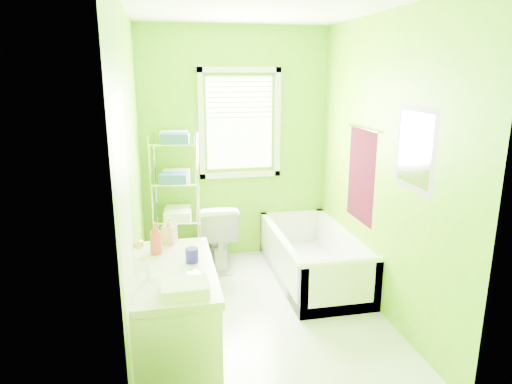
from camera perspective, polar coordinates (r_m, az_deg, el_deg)
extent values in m
plane|color=silver|center=(4.25, 0.86, -14.94)|extent=(2.90, 2.90, 0.00)
cube|color=#66AC08|center=(5.18, -2.60, 5.81)|extent=(2.10, 0.04, 2.60)
cube|color=#66AC08|center=(2.44, 8.46, -4.74)|extent=(2.10, 0.04, 2.60)
cube|color=#66AC08|center=(3.70, -15.16, 1.65)|extent=(0.04, 2.90, 2.60)
cube|color=#66AC08|center=(4.13, 15.31, 2.99)|extent=(0.04, 2.90, 2.60)
cube|color=white|center=(3.72, 1.03, 22.39)|extent=(2.10, 2.90, 0.04)
cube|color=white|center=(5.14, -2.06, 8.56)|extent=(0.74, 0.01, 1.01)
cube|color=white|center=(5.22, -1.96, 2.19)|extent=(0.92, 0.05, 0.06)
cube|color=white|center=(5.09, -2.08, 15.04)|extent=(0.92, 0.05, 0.06)
cube|color=white|center=(5.07, -6.87, 8.37)|extent=(0.06, 0.05, 1.22)
cube|color=white|center=(5.21, 2.70, 8.64)|extent=(0.06, 0.05, 1.22)
cube|color=white|center=(5.09, -2.04, 11.78)|extent=(0.72, 0.02, 0.50)
cube|color=white|center=(2.83, -15.55, -8.79)|extent=(0.02, 0.80, 2.00)
sphere|color=gold|center=(3.14, -14.50, -6.38)|extent=(0.07, 0.07, 0.07)
cube|color=#430715|center=(4.46, 13.00, 2.02)|extent=(0.02, 0.58, 0.90)
cylinder|color=silver|center=(4.38, 13.17, 7.76)|extent=(0.02, 0.62, 0.02)
cube|color=#CC5972|center=(3.61, 19.33, 5.08)|extent=(0.02, 0.54, 0.64)
cube|color=white|center=(3.61, 19.22, 5.07)|extent=(0.01, 0.44, 0.54)
cube|color=white|center=(4.93, 6.96, -9.95)|extent=(0.76, 1.64, 0.11)
cube|color=white|center=(4.76, 3.07, -8.27)|extent=(0.08, 1.64, 0.49)
cube|color=white|center=(4.97, 10.82, -7.51)|extent=(0.08, 1.64, 0.49)
cube|color=white|center=(4.19, 10.50, -11.87)|extent=(0.76, 0.08, 0.49)
cube|color=white|center=(5.54, 4.46, -4.88)|extent=(0.76, 0.08, 0.49)
cylinder|color=white|center=(4.09, 10.66, -8.79)|extent=(0.76, 0.08, 0.08)
cylinder|color=#121AB2|center=(4.41, 9.39, -11.96)|extent=(0.31, 0.31, 0.06)
cylinder|color=yellow|center=(4.39, 9.41, -11.37)|extent=(0.29, 0.29, 0.05)
cube|color=#121AB2|center=(4.45, 8.38, -10.25)|extent=(0.22, 0.12, 0.20)
imported|color=white|center=(5.07, -4.72, -5.28)|extent=(0.46, 0.75, 0.74)
cube|color=white|center=(3.38, -10.01, -16.09)|extent=(0.53, 1.06, 0.77)
cube|color=silver|center=(3.19, -10.35, -9.71)|extent=(0.56, 1.09, 0.05)
ellipsoid|color=white|center=(3.06, -9.88, -10.89)|extent=(0.37, 0.48, 0.13)
cylinder|color=silver|center=(3.02, -13.33, -9.35)|extent=(0.03, 0.03, 0.16)
cylinder|color=silver|center=(2.99, -13.41, -8.12)|extent=(0.12, 0.02, 0.02)
imported|color=#E6434A|center=(3.39, -12.43, -5.67)|extent=(0.13, 0.13, 0.24)
imported|color=pink|center=(3.58, -10.78, -4.68)|extent=(0.13, 0.13, 0.21)
cylinder|color=#1F19A3|center=(3.22, -8.02, -7.85)|extent=(0.09, 0.09, 0.10)
cube|color=white|center=(2.81, -8.84, -11.79)|extent=(0.28, 0.22, 0.07)
cylinder|color=silver|center=(4.88, -12.84, -1.83)|extent=(0.02, 0.02, 1.48)
cylinder|color=silver|center=(5.15, -12.36, -0.92)|extent=(0.02, 0.02, 1.48)
cylinder|color=silver|center=(4.83, -7.32, -1.75)|extent=(0.02, 0.02, 1.48)
cylinder|color=silver|center=(5.10, -7.14, -0.85)|extent=(0.02, 0.02, 1.48)
cube|color=silver|center=(5.18, -9.63, -7.74)|extent=(0.53, 0.37, 0.02)
cube|color=silver|center=(5.04, -9.83, -3.35)|extent=(0.53, 0.37, 0.02)
cube|color=silver|center=(4.93, -10.04, 1.26)|extent=(0.53, 0.37, 0.02)
cube|color=silver|center=(4.85, -10.26, 6.06)|extent=(0.53, 0.37, 0.02)
cube|color=#2C5AA1|center=(4.75, -10.07, 6.62)|extent=(0.30, 0.22, 0.10)
cube|color=white|center=(4.95, -10.24, 6.94)|extent=(0.30, 0.22, 0.10)
cube|color=#2C5AA1|center=(4.83, -10.27, 1.70)|extent=(0.30, 0.22, 0.10)
cube|color=#FCF79A|center=(5.02, -9.88, 2.23)|extent=(0.30, 0.22, 0.10)
cube|color=white|center=(4.95, -9.77, -2.96)|extent=(0.30, 0.22, 0.10)
cube|color=#FCF79A|center=(5.14, -9.75, -2.30)|extent=(0.30, 0.22, 0.10)
cube|color=pink|center=(5.11, -6.95, -6.09)|extent=(0.06, 0.26, 0.46)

